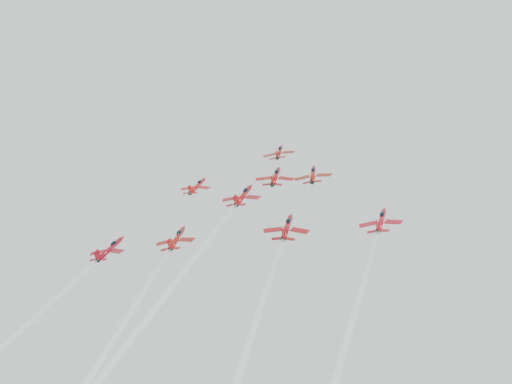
% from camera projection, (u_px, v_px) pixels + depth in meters
% --- Properties ---
extents(jet_lead, '(9.26, 11.30, 8.87)m').
position_uv_depth(jet_lead, '(280.00, 152.00, 159.96)').
color(jet_lead, maroon).
extents(jet_row2_left, '(8.37, 10.22, 8.02)m').
position_uv_depth(jet_row2_left, '(197.00, 186.00, 146.28)').
color(jet_row2_left, '#B21311').
extents(jet_row2_center, '(9.93, 12.12, 9.51)m').
position_uv_depth(jet_row2_center, '(276.00, 176.00, 142.09)').
color(jet_row2_center, '#9C0E0F').
extents(jet_row2_right, '(9.33, 11.39, 8.94)m').
position_uv_depth(jet_row2_right, '(313.00, 174.00, 138.48)').
color(jet_row2_right, maroon).
extents(jet_center, '(9.76, 84.85, 66.15)m').
position_uv_depth(jet_center, '(168.00, 313.00, 91.88)').
color(jet_center, '#9E0F11').
extents(jet_rear_left, '(8.64, 75.07, 58.52)m').
position_uv_depth(jet_rear_left, '(71.00, 376.00, 81.13)').
color(jet_rear_left, '#9B160E').
extents(jet_rear_farright, '(8.46, 73.55, 57.34)m').
position_uv_depth(jet_rear_farright, '(368.00, 363.00, 72.13)').
color(jet_rear_farright, '#B3111E').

